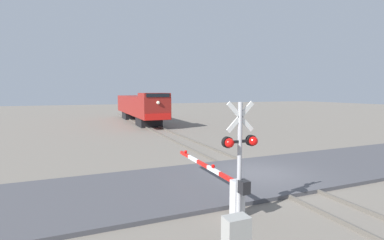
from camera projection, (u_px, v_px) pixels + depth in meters
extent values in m
plane|color=slate|center=(260.00, 176.00, 13.49)|extent=(160.00, 160.00, 0.00)
cube|color=#59544C|center=(247.00, 176.00, 13.21)|extent=(0.08, 80.00, 0.15)
cube|color=#59544C|center=(272.00, 173.00, 13.76)|extent=(0.08, 80.00, 0.15)
cube|color=#47474C|center=(260.00, 174.00, 13.48)|extent=(36.00, 5.59, 0.15)
cube|color=black|center=(149.00, 122.00, 32.83)|extent=(2.42, 3.20, 1.05)
cube|color=black|center=(132.00, 115.00, 41.75)|extent=(2.42, 3.20, 1.05)
cube|color=maroon|center=(139.00, 105.00, 37.13)|extent=(2.85, 17.68, 2.31)
cube|color=maroon|center=(154.00, 95.00, 30.30)|extent=(2.79, 3.09, 0.46)
cube|color=black|center=(158.00, 95.00, 28.85)|extent=(2.42, 0.06, 0.37)
cube|color=red|center=(158.00, 117.00, 29.06)|extent=(2.71, 0.08, 0.64)
sphere|color=#F2EACC|center=(158.00, 103.00, 28.91)|extent=(0.36, 0.36, 0.36)
cylinder|color=#ADADB2|center=(239.00, 162.00, 8.74)|extent=(0.14, 0.14, 3.67)
cube|color=white|center=(240.00, 117.00, 8.60)|extent=(0.95, 0.04, 0.95)
cube|color=white|center=(240.00, 117.00, 8.60)|extent=(0.95, 0.04, 0.95)
cube|color=black|center=(240.00, 141.00, 8.68)|extent=(1.04, 0.08, 0.08)
sphere|color=red|center=(229.00, 143.00, 8.42)|extent=(0.28, 0.28, 0.28)
sphere|color=red|center=(253.00, 141.00, 8.75)|extent=(0.28, 0.28, 0.28)
cylinder|color=black|center=(227.00, 142.00, 8.53)|extent=(0.34, 0.14, 0.34)
cylinder|color=black|center=(251.00, 140.00, 8.86)|extent=(0.34, 0.14, 0.34)
cube|color=silver|center=(237.00, 198.00, 9.08)|extent=(0.36, 0.36, 1.18)
cube|color=black|center=(244.00, 187.00, 8.71)|extent=(0.28, 0.36, 0.40)
cube|color=red|center=(227.00, 177.00, 9.66)|extent=(0.10, 0.97, 0.14)
cube|color=white|center=(214.00, 170.00, 10.55)|extent=(0.10, 0.97, 0.14)
cube|color=red|center=(203.00, 164.00, 11.44)|extent=(0.10, 0.97, 0.14)
cube|color=white|center=(193.00, 159.00, 12.33)|extent=(0.10, 0.97, 0.14)
cube|color=red|center=(185.00, 154.00, 13.22)|extent=(0.10, 0.97, 0.14)
sphere|color=red|center=(213.00, 166.00, 10.58)|extent=(0.14, 0.14, 0.14)
sphere|color=red|center=(186.00, 152.00, 13.11)|extent=(0.14, 0.14, 0.14)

